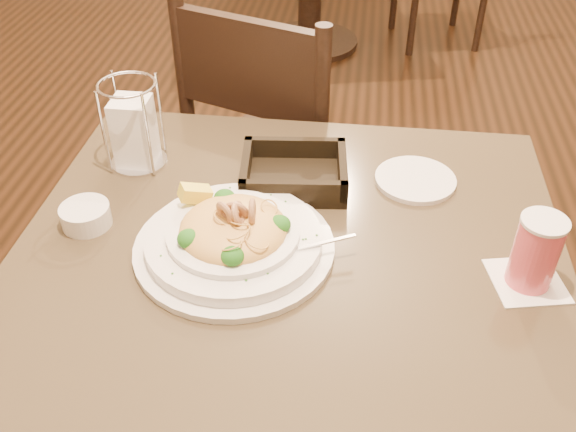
# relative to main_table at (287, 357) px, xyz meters

# --- Properties ---
(main_table) EXTENTS (0.90, 0.90, 0.73)m
(main_table) POSITION_rel_main_table_xyz_m (0.00, 0.00, 0.00)
(main_table) COLOR black
(main_table) RESTS_ON ground
(dining_chair_near) EXTENTS (0.54, 0.54, 0.93)m
(dining_chair_near) POSITION_rel_main_table_xyz_m (-0.11, 0.67, -0.00)
(dining_chair_near) COLOR black
(dining_chair_near) RESTS_ON ground
(pasta_bowl) EXTENTS (0.36, 0.33, 0.10)m
(pasta_bowl) POSITION_rel_main_table_xyz_m (-0.09, 0.02, 0.26)
(pasta_bowl) COLOR white
(pasta_bowl) RESTS_ON main_table
(drink_glass) EXTENTS (0.13, 0.13, 0.12)m
(drink_glass) POSITION_rel_main_table_xyz_m (0.37, 0.00, 0.29)
(drink_glass) COLOR white
(drink_glass) RESTS_ON main_table
(bread_basket) EXTENTS (0.20, 0.17, 0.05)m
(bread_basket) POSITION_rel_main_table_xyz_m (-0.01, 0.22, 0.25)
(bread_basket) COLOR black
(bread_basket) RESTS_ON main_table
(napkin_caddy) EXTENTS (0.11, 0.11, 0.17)m
(napkin_caddy) POSITION_rel_main_table_xyz_m (-0.32, 0.25, 0.30)
(napkin_caddy) COLOR silver
(napkin_caddy) RESTS_ON main_table
(side_plate) EXTENTS (0.19, 0.19, 0.01)m
(side_plate) POSITION_rel_main_table_xyz_m (0.21, 0.25, 0.24)
(side_plate) COLOR white
(side_plate) RESTS_ON main_table
(butter_ramekin) EXTENTS (0.09, 0.09, 0.04)m
(butter_ramekin) POSITION_rel_main_table_xyz_m (-0.35, 0.06, 0.25)
(butter_ramekin) COLOR white
(butter_ramekin) RESTS_ON main_table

